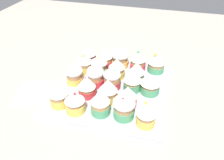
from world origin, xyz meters
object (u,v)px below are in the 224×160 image
at_px(cupcake_9, 150,84).
at_px(cupcake_16, 87,86).
at_px(cupcake_17, 146,114).
at_px(cupcake_18, 124,107).
at_px(cupcake_7, 99,66).
at_px(cupcake_3, 105,57).
at_px(cupcake_12, 95,76).
at_px(cupcake_1, 138,60).
at_px(cupcake_13, 74,74).
at_px(cupcake_2, 120,58).
at_px(cupcake_4, 88,54).
at_px(cupcake_6, 117,68).
at_px(cupcake_10, 133,80).
at_px(cupcake_15, 108,90).
at_px(cupcake_19, 101,103).
at_px(cupcake_11, 114,78).
at_px(napkin, 33,93).
at_px(cupcake_5, 137,71).
at_px(cupcake_20, 75,102).
at_px(cupcake_14, 128,96).
at_px(cupcake_0, 156,63).
at_px(baking_tray, 112,89).
at_px(cupcake_21, 58,95).
at_px(cupcake_8, 84,63).

distance_m(cupcake_9, cupcake_16, 0.20).
bearing_deg(cupcake_17, cupcake_18, -10.99).
bearing_deg(cupcake_9, cupcake_7, -17.92).
relative_size(cupcake_3, cupcake_12, 1.01).
distance_m(cupcake_1, cupcake_13, 0.24).
height_order(cupcake_2, cupcake_16, cupcake_16).
bearing_deg(cupcake_4, cupcake_16, 108.78).
bearing_deg(cupcake_9, cupcake_17, 92.67).
xyz_separation_m(cupcake_6, cupcake_10, (-0.07, 0.06, 0.00)).
bearing_deg(cupcake_13, cupcake_10, -176.59).
xyz_separation_m(cupcake_15, cupcake_19, (0.00, 0.06, -0.00)).
xyz_separation_m(cupcake_12, cupcake_18, (-0.13, 0.12, -0.00)).
distance_m(cupcake_13, cupcake_18, 0.23).
distance_m(cupcake_11, cupcake_17, 0.19).
distance_m(cupcake_10, napkin, 0.33).
xyz_separation_m(cupcake_5, cupcake_16, (0.14, 0.12, 0.00)).
relative_size(cupcake_20, napkin, 0.57).
bearing_deg(cupcake_3, cupcake_14, 122.49).
height_order(cupcake_0, cupcake_2, cupcake_0).
xyz_separation_m(baking_tray, cupcake_12, (0.06, 0.00, 0.04)).
height_order(cupcake_13, cupcake_14, cupcake_14).
bearing_deg(cupcake_6, cupcake_2, -86.11).
bearing_deg(cupcake_19, cupcake_2, -88.27).
relative_size(cupcake_2, cupcake_4, 1.01).
relative_size(cupcake_3, cupcake_21, 0.96).
distance_m(cupcake_9, cupcake_14, 0.10).
height_order(cupcake_3, cupcake_20, cupcake_3).
bearing_deg(cupcake_5, cupcake_14, 88.47).
distance_m(baking_tray, napkin, 0.26).
relative_size(cupcake_5, cupcake_7, 1.11).
height_order(cupcake_8, cupcake_19, cupcake_19).
bearing_deg(napkin, cupcake_14, -177.30).
xyz_separation_m(cupcake_2, cupcake_3, (0.06, 0.01, 0.00)).
height_order(cupcake_3, cupcake_13, cupcake_3).
relative_size(cupcake_13, napkin, 0.52).
distance_m(cupcake_10, cupcake_21, 0.24).
distance_m(cupcake_10, cupcake_17, 0.16).
bearing_deg(cupcake_13, cupcake_7, -130.95).
distance_m(cupcake_2, cupcake_10, 0.15).
xyz_separation_m(cupcake_1, cupcake_10, (-0.00, 0.13, 0.00)).
height_order(cupcake_1, cupcake_8, cupcake_1).
relative_size(cupcake_8, cupcake_19, 0.91).
relative_size(cupcake_4, cupcake_17, 0.93).
bearing_deg(cupcake_4, cupcake_9, 153.46).
distance_m(cupcake_10, cupcake_16, 0.15).
bearing_deg(cupcake_8, baking_tray, 149.63).
height_order(cupcake_3, cupcake_12, same).
bearing_deg(cupcake_10, cupcake_4, -32.86).
height_order(cupcake_3, napkin, cupcake_3).
xyz_separation_m(cupcake_10, cupcake_15, (0.06, 0.07, 0.00)).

